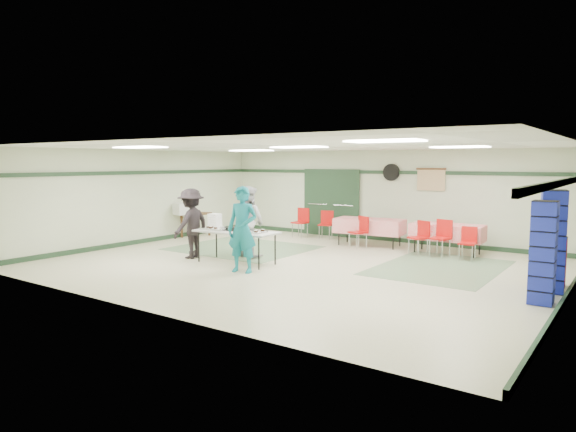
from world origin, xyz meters
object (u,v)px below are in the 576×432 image
Objects in this scene: volunteer_grey at (249,221)px; volunteer_dark at (191,223)px; chair_a at (442,234)px; chair_c at (468,240)px; crate_stack_blue_b at (552,242)px; crate_stack_blue_a at (543,253)px; crate_stack_red at (555,262)px; dining_table_a at (447,232)px; printer_table at (195,216)px; chair_loose_a at (326,222)px; broom at (195,213)px; serving_table at (236,233)px; volunteer_teal at (242,229)px; dining_table_b at (369,226)px; chair_d at (361,229)px; chair_b at (421,234)px; office_printer at (182,209)px; chair_loose_b at (302,219)px.

volunteer_grey is 1.03× the size of volunteer_dark.
chair_a reaches higher than chair_c.
crate_stack_blue_a is at bearing -90.00° from crate_stack_blue_b.
volunteer_grey is at bearing -172.21° from crate_stack_red.
printer_table is (-7.49, -1.54, 0.08)m from dining_table_a.
volunteer_grey reaches higher than chair_loose_a.
volunteer_dark reaches higher than printer_table.
printer_table is at bearing -17.98° from volunteer_grey.
broom is at bearing 127.12° from printer_table.
chair_loose_a is 0.46× the size of crate_stack_blue_b.
printer_table is (-10.30, 2.28, -0.22)m from crate_stack_blue_a.
chair_loose_a is (-0.28, 4.56, -0.20)m from serving_table.
volunteer_teal is 1.08× the size of volunteer_dark.
serving_table is at bearing -123.69° from chair_a.
serving_table is at bearing -115.29° from dining_table_b.
chair_loose_a is at bearing -83.05° from volunteer_grey.
volunteer_dark is at bearing -103.34° from chair_d.
dining_table_a is at bearing 4.68° from broom.
chair_d is 0.47× the size of crate_stack_blue_b.
chair_b is (-0.49, -0.57, -0.04)m from dining_table_a.
printer_table is at bearing -145.70° from chair_d.
chair_a reaches higher than serving_table.
crate_stack_blue_b is at bearing -11.98° from chair_b.
chair_loose_a is at bearing 147.32° from crate_stack_blue_a.
dining_table_b is at bearing 67.84° from serving_table.
crate_stack_blue_a is 10.65m from broom.
broom is (-5.37, -1.45, 0.18)m from dining_table_b.
office_printer is (-3.89, 1.97, 0.20)m from serving_table.
chair_a is 4.27m from crate_stack_blue_a.
serving_table is at bearing -144.03° from chair_c.
volunteer_dark is 0.99× the size of crate_stack_blue_a.
chair_d is 5.40m from printer_table.
volunteer_grey is 3.96m from printer_table.
serving_table is at bearing -74.47° from chair_loose_b.
chair_d reaches higher than dining_table_a.
chair_loose_a is 0.59× the size of broom.
broom is at bearing -177.15° from chair_c.
broom is (-2.89, -1.74, 0.19)m from chair_loose_b.
dining_table_b is 2.95m from chair_c.
crate_stack_red is (3.29, -1.75, -0.06)m from chair_b.
volunteer_teal reaches higher than chair_loose_a.
chair_loose_a is at bearing 162.65° from volunteer_dark.
crate_stack_red is (5.01, -2.32, -0.10)m from dining_table_b.
dining_table_a is at bearing -1.84° from chair_loose_b.
serving_table is 4.51m from chair_loose_b.
dining_table_a is at bearing 4.59° from printer_table.
chair_loose_b reaches higher than chair_loose_a.
office_printer reaches higher than chair_b.
dining_table_b is 0.57m from chair_d.
crate_stack_blue_b is 10.33m from office_printer.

